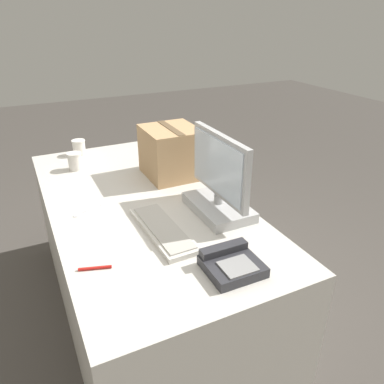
# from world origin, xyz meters

# --- Properties ---
(ground_plane) EXTENTS (12.00, 12.00, 0.00)m
(ground_plane) POSITION_xyz_m (0.00, 0.00, 0.00)
(ground_plane) COLOR #47423D
(office_desk) EXTENTS (1.80, 0.90, 0.74)m
(office_desk) POSITION_xyz_m (0.00, 0.00, 0.37)
(office_desk) COLOR beige
(office_desk) RESTS_ON ground_plane
(monitor) EXTENTS (0.47, 0.22, 0.39)m
(monitor) POSITION_xyz_m (0.29, 0.30, 0.88)
(monitor) COLOR #B7B7B7
(monitor) RESTS_ON office_desk
(keyboard) EXTENTS (0.46, 0.16, 0.03)m
(keyboard) POSITION_xyz_m (0.34, -0.01, 0.76)
(keyboard) COLOR beige
(keyboard) RESTS_ON office_desk
(desk_phone) EXTENTS (0.19, 0.20, 0.07)m
(desk_phone) POSITION_xyz_m (0.70, 0.12, 0.77)
(desk_phone) COLOR #2D2D33
(desk_phone) RESTS_ON office_desk
(paper_cup_left) EXTENTS (0.09, 0.09, 0.10)m
(paper_cup_left) POSITION_xyz_m (-0.80, -0.15, 0.80)
(paper_cup_left) COLOR white
(paper_cup_left) RESTS_ON office_desk
(paper_cup_right) EXTENTS (0.09, 0.09, 0.11)m
(paper_cup_right) POSITION_xyz_m (-0.55, -0.23, 0.80)
(paper_cup_right) COLOR white
(paper_cup_right) RESTS_ON office_desk
(spoon) EXTENTS (0.07, 0.16, 0.00)m
(spoon) POSITION_xyz_m (0.02, -0.29, 0.75)
(spoon) COLOR silver
(spoon) RESTS_ON office_desk
(cardboard_box) EXTENTS (0.32, 0.30, 0.29)m
(cardboard_box) POSITION_xyz_m (-0.22, 0.27, 0.89)
(cardboard_box) COLOR tan
(cardboard_box) RESTS_ON office_desk
(pen_marker) EXTENTS (0.05, 0.12, 0.01)m
(pen_marker) POSITION_xyz_m (0.47, -0.34, 0.75)
(pen_marker) COLOR red
(pen_marker) RESTS_ON office_desk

